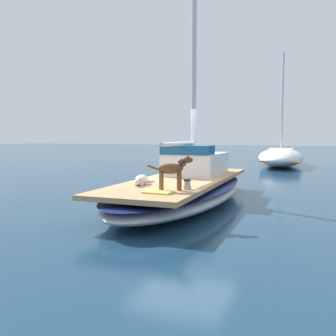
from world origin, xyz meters
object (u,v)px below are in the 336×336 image
deck_winch (187,185)px  deck_towel (158,192)px  coiled_rope (147,181)px  dog_brown (173,170)px  dog_white (141,180)px  sailboat_main (183,191)px  moored_boat_far_astern (281,157)px

deck_winch → deck_towel: (-0.35, -0.67, -0.08)m
deck_winch → coiled_rope: (-1.30, 0.80, -0.08)m
coiled_rope → deck_towel: size_ratio=0.58×
dog_brown → deck_towel: bearing=-110.0°
dog_white → sailboat_main: bearing=73.4°
moored_boat_far_astern → coiled_rope: bearing=-96.6°
sailboat_main → coiled_rope: coiled_rope is taller
dog_brown → moored_boat_far_astern: moored_boat_far_astern is taller
dog_brown → deck_winch: (0.21, 0.28, -0.32)m
sailboat_main → dog_white: (-0.45, -1.51, 0.43)m
deck_winch → coiled_rope: bearing=148.6°
coiled_rope → moored_boat_far_astern: bearing=83.4°
coiled_rope → moored_boat_far_astern: (1.66, 14.31, -0.13)m
deck_towel → moored_boat_far_astern: (0.71, 15.77, -0.12)m
dog_brown → deck_towel: (-0.14, -0.39, -0.41)m
sailboat_main → moored_boat_far_astern: size_ratio=1.06×
dog_white → moored_boat_far_astern: size_ratio=0.14×
sailboat_main → deck_towel: (0.41, -2.47, 0.34)m
deck_winch → dog_white: bearing=166.5°
dog_white → deck_winch: 1.25m
coiled_rope → deck_towel: bearing=-57.1°
dog_brown → sailboat_main: bearing=104.8°
dog_brown → deck_winch: dog_brown is taller
coiled_rope → sailboat_main: bearing=61.9°
dog_brown → coiled_rope: (-1.09, 1.08, -0.40)m
sailboat_main → deck_towel: size_ratio=13.03×
dog_brown → deck_towel: size_ratio=1.49×
dog_brown → moored_boat_far_astern: 15.40m
sailboat_main → deck_winch: bearing=-67.0°
sailboat_main → coiled_rope: (-0.54, -1.01, 0.35)m
dog_white → deck_towel: 1.29m
deck_winch → moored_boat_far_astern: bearing=88.6°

